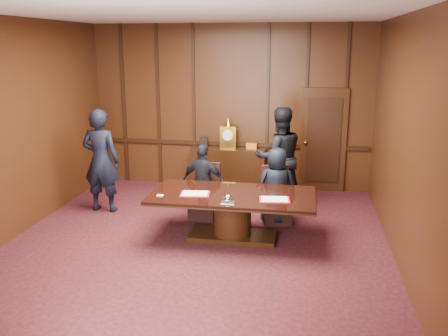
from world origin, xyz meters
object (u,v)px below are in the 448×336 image
object	(u,v)px
sideboard	(228,167)
signatory_left	(204,182)
signatory_right	(277,186)
witness_right	(279,157)
conference_table	(233,209)
witness_left	(101,161)

from	to	relation	value
sideboard	signatory_left	world-z (taller)	sideboard
signatory_right	signatory_left	bearing A→B (deg)	-7.30
witness_right	conference_table	bearing A→B (deg)	50.23
signatory_left	witness_left	bearing A→B (deg)	5.76
sideboard	witness_right	bearing A→B (deg)	-39.68
signatory_right	witness_right	size ratio (longest dim) A/B	0.70
sideboard	witness_right	size ratio (longest dim) A/B	0.83
sideboard	witness_left	bearing A→B (deg)	-139.12
sideboard	signatory_right	size ratio (longest dim) A/B	1.17
witness_left	witness_right	world-z (taller)	witness_left
signatory_left	signatory_right	world-z (taller)	signatory_left
signatory_right	witness_right	bearing A→B (deg)	-95.86
sideboard	witness_right	distance (m)	1.57
signatory_right	witness_left	bearing A→B (deg)	-9.31
signatory_right	witness_right	world-z (taller)	witness_right
conference_table	signatory_left	world-z (taller)	signatory_left
witness_left	sideboard	bearing A→B (deg)	-136.55
signatory_left	witness_right	xyz separation A→B (m)	(1.28, 0.98, 0.28)
sideboard	signatory_right	bearing A→B (deg)	-58.71
sideboard	signatory_left	bearing A→B (deg)	-93.76
sideboard	signatory_left	size ratio (longest dim) A/B	1.17
signatory_left	witness_right	size ratio (longest dim) A/B	0.71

